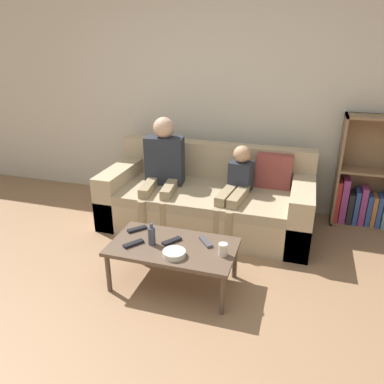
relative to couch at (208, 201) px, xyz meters
The scene contains 14 objects.
ground_plane 1.82m from the couch, 92.56° to the right, with size 22.00×22.00×0.00m, color #997251.
wall_back 1.22m from the couch, 96.99° to the left, with size 12.00×0.06×2.60m.
couch is the anchor object (origin of this frame).
bookshelf 1.68m from the couch, 17.33° to the left, with size 0.65×0.28×1.18m.
coffee_table 1.13m from the couch, 89.54° to the right, with size 1.00×0.56×0.37m.
person_adult 0.61m from the couch, 169.69° to the right, with size 0.43×0.69×1.14m.
person_child 0.43m from the couch, 26.01° to the right, with size 0.29×0.67×0.90m.
cup_near 1.23m from the couch, 70.03° to the right, with size 0.07×0.07×0.10m.
tv_remote_0 1.09m from the couch, 90.77° to the right, with size 0.14×0.17×0.02m.
tv_remote_1 1.25m from the couch, 103.52° to the right, with size 0.14×0.17×0.02m.
tv_remote_2 1.05m from the couch, 110.42° to the right, with size 0.15×0.16×0.02m.
tv_remote_3 1.05m from the couch, 76.24° to the right, with size 0.15×0.16×0.02m.
snack_bowl 1.28m from the couch, 86.78° to the right, with size 0.17×0.17×0.05m.
bottle 1.18m from the couch, 97.70° to the right, with size 0.06×0.06×0.18m.
Camera 1 is at (0.99, -1.74, 1.89)m, focal length 35.00 mm.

